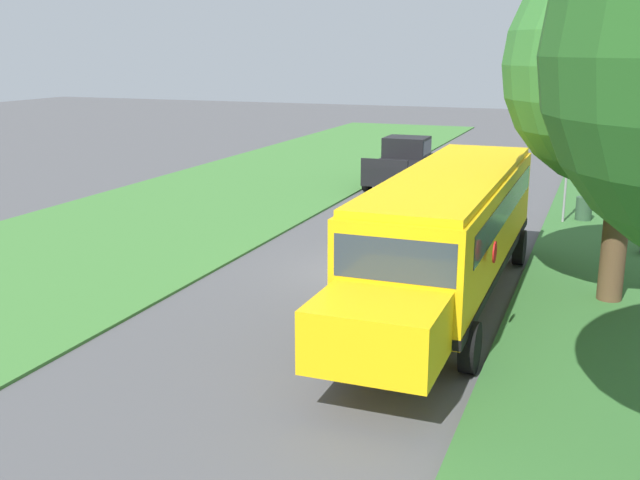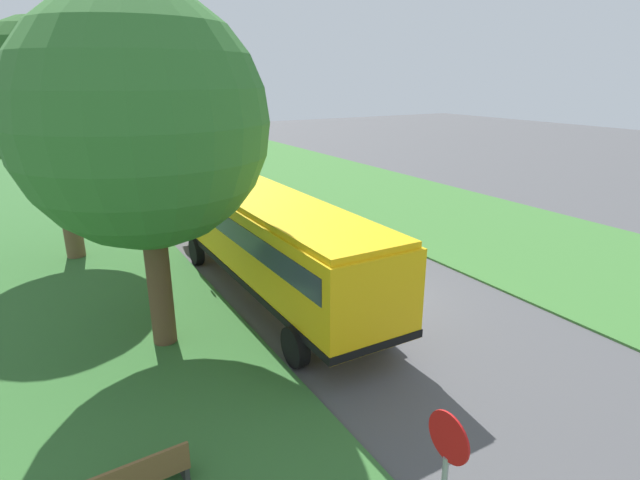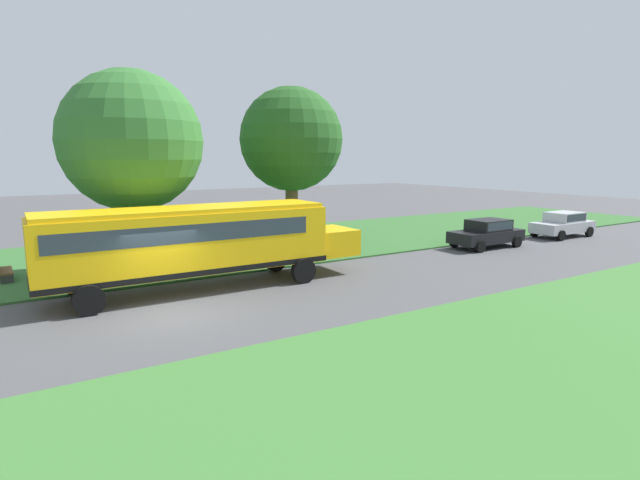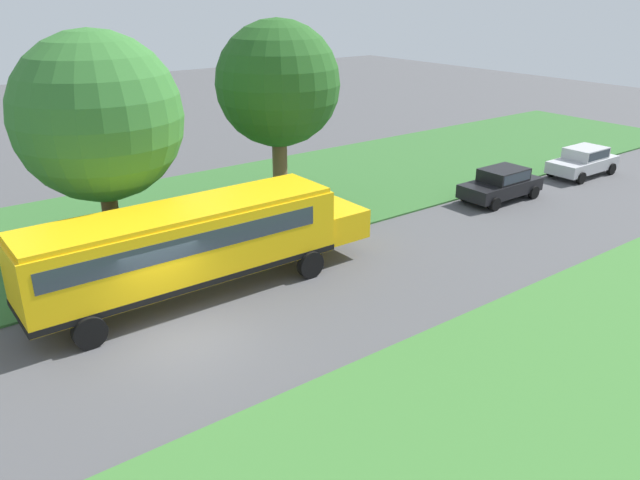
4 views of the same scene
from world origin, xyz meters
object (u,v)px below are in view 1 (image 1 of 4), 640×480
at_px(trash_bin, 584,210).
at_px(stop_sign, 566,175).
at_px(school_bus, 450,225).
at_px(pickup_truck, 403,161).
at_px(oak_tree_beside_bus, 626,68).

bearing_deg(trash_bin, stop_sign, 41.18).
bearing_deg(trash_bin, school_bus, 75.08).
distance_m(pickup_truck, trash_bin, 9.36).
relative_size(school_bus, stop_sign, 4.53).
bearing_deg(pickup_truck, stop_sign, 143.14).
relative_size(school_bus, trash_bin, 13.80).
bearing_deg(school_bus, trash_bin, -104.92).
relative_size(pickup_truck, trash_bin, 6.00).
bearing_deg(stop_sign, school_bus, 77.86).
xyz_separation_m(school_bus, oak_tree_beside_bus, (-3.58, -1.46, 3.64)).
distance_m(pickup_truck, oak_tree_beside_bus, 16.92).
distance_m(school_bus, stop_sign, 9.95).
relative_size(school_bus, oak_tree_beside_bus, 1.46).
bearing_deg(pickup_truck, school_bus, 108.90).
bearing_deg(stop_sign, oak_tree_beside_bus, 100.16).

